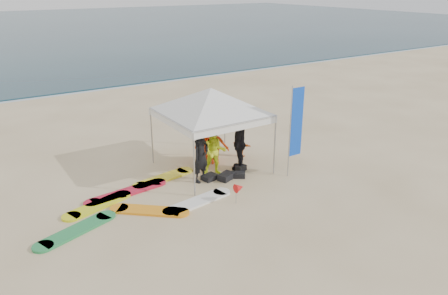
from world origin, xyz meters
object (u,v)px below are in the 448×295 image
person_black_b (239,143)px  person_seated (241,146)px  person_orange_b (205,137)px  marker_pennant (239,188)px  person_orange_a (215,144)px  canopy_tent (211,88)px  person_black_a (201,156)px  person_yellow (215,152)px  surfboard_spread (137,202)px  feather_flag (296,123)px

person_black_b → person_seated: size_ratio=2.33×
person_orange_b → marker_pennant: 3.54m
person_orange_a → person_seated: person_orange_a is taller
canopy_tent → person_black_a: bearing=-139.2°
person_seated → person_black_a: bearing=90.7°
person_yellow → surfboard_spread: person_yellow is taller
person_yellow → person_orange_a: size_ratio=1.07×
person_yellow → person_black_a: bearing=-132.8°
person_yellow → marker_pennant: bearing=-73.9°
person_seated → person_black_b: bearing=118.1°
person_black_b → feather_flag: (1.28, -1.44, 0.90)m
feather_flag → canopy_tent: bearing=136.0°
person_black_a → person_orange_b: size_ratio=0.98×
person_yellow → canopy_tent: size_ratio=0.37×
feather_flag → person_yellow: bearing=146.5°
person_seated → marker_pennant: size_ratio=1.31×
person_orange_a → person_orange_b: size_ratio=0.83×
person_yellow → person_orange_a: (0.52, 0.80, -0.06)m
person_seated → canopy_tent: bearing=79.6°
person_orange_b → person_seated: person_orange_b is taller
person_black_a → feather_flag: feather_flag is taller
person_yellow → feather_flag: bearing=-5.1°
person_orange_b → feather_flag: bearing=102.3°
canopy_tent → feather_flag: 3.09m
person_yellow → person_black_b: size_ratio=0.86×
person_black_a → person_seated: person_black_a is taller
person_seated → surfboard_spread: 5.06m
person_orange_b → person_black_b: bearing=93.4°
person_yellow → canopy_tent: canopy_tent is taller
marker_pennant → person_black_b: bearing=55.4°
person_black_b → feather_flag: bearing=87.2°
person_yellow → marker_pennant: person_yellow is taller
person_black_a → person_seated: size_ratio=2.21×
person_black_b → canopy_tent: 2.20m
person_yellow → marker_pennant: size_ratio=2.62×
canopy_tent → marker_pennant: bearing=-103.7°
person_black_a → feather_flag: bearing=-44.3°
person_orange_b → canopy_tent: (-0.17, -0.72, 2.00)m
person_black_a → person_orange_a: (1.19, 1.03, -0.14)m
person_black_b → feather_flag: size_ratio=0.61×
person_black_b → surfboard_spread: size_ratio=0.35×
feather_flag → surfboard_spread: feather_flag is taller
person_black_a → person_orange_a: person_black_a is taller
person_seated → person_orange_a: bearing=69.8°
marker_pennant → person_yellow: bearing=77.8°
canopy_tent → surfboard_spread: canopy_tent is taller
person_yellow → marker_pennant: 2.26m
person_orange_a → marker_pennant: 3.16m
person_orange_b → canopy_tent: size_ratio=0.42×
person_orange_b → person_orange_a: bearing=88.5°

